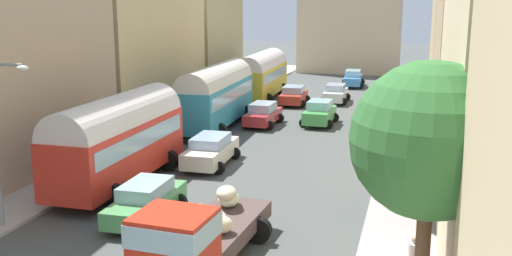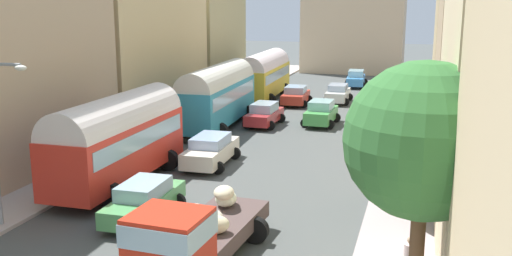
{
  "view_description": "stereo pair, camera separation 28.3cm",
  "coord_description": "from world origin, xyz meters",
  "views": [
    {
      "loc": [
        7.52,
        -7.6,
        8.05
      ],
      "look_at": [
        0.0,
        19.35,
        1.83
      ],
      "focal_mm": 40.66,
      "sensor_mm": 36.0,
      "label": 1
    },
    {
      "loc": [
        7.79,
        -7.52,
        8.05
      ],
      "look_at": [
        0.0,
        19.35,
        1.83
      ],
      "focal_mm": 40.66,
      "sensor_mm": 36.0,
      "label": 2
    }
  ],
  "objects": [
    {
      "name": "ground_plane",
      "position": [
        0.0,
        27.0,
        0.0
      ],
      "size": [
        154.0,
        154.0,
        0.0
      ],
      "primitive_type": "plane",
      "color": "#494D4C"
    },
    {
      "name": "sidewalk_left",
      "position": [
        -7.25,
        27.0,
        0.07
      ],
      "size": [
        2.5,
        70.0,
        0.14
      ],
      "primitive_type": "cube",
      "color": "#ACA29D",
      "rests_on": "ground"
    },
    {
      "name": "sidewalk_right",
      "position": [
        7.25,
        27.0,
        0.07
      ],
      "size": [
        2.5,
        70.0,
        0.14
      ],
      "primitive_type": "cube",
      "color": "#A59494",
      "rests_on": "ground"
    },
    {
      "name": "building_left_2",
      "position": [
        -11.38,
        28.22,
        5.65
      ],
      "size": [
        6.34,
        13.47,
        11.27
      ],
      "color": "#DBBF87",
      "rests_on": "ground"
    },
    {
      "name": "building_left_3",
      "position": [
        -11.05,
        40.43,
        4.68
      ],
      "size": [
        5.6,
        9.58,
        9.31
      ],
      "color": "tan",
      "rests_on": "ground"
    },
    {
      "name": "building_right_2",
      "position": [
        11.06,
        26.44,
        5.48
      ],
      "size": [
        5.64,
        12.44,
        10.89
      ],
      "color": "tan",
      "rests_on": "ground"
    },
    {
      "name": "building_right_3",
      "position": [
        10.55,
        39.8,
        6.75
      ],
      "size": [
        4.51,
        13.31,
        13.46
      ],
      "color": "tan",
      "rests_on": "ground"
    },
    {
      "name": "distant_church",
      "position": [
        0.0,
        58.76,
        6.43
      ],
      "size": [
        11.05,
        7.18,
        18.01
      ],
      "color": "beige",
      "rests_on": "ground"
    },
    {
      "name": "parked_bus_0",
      "position": [
        -4.85,
        14.38,
        2.22
      ],
      "size": [
        3.3,
        8.6,
        4.02
      ],
      "color": "red",
      "rests_on": "ground"
    },
    {
      "name": "parked_bus_1",
      "position": [
        -4.63,
        26.54,
        2.25
      ],
      "size": [
        3.38,
        9.57,
        4.04
      ],
      "color": "teal",
      "rests_on": "ground"
    },
    {
      "name": "parked_bus_2",
      "position": [
        -4.66,
        37.78,
        2.15
      ],
      "size": [
        3.35,
        9.18,
        3.89
      ],
      "color": "gold",
      "rests_on": "ground"
    },
    {
      "name": "cargo_truck_0",
      "position": [
        1.5,
        7.34,
        1.25
      ],
      "size": [
        3.15,
        6.7,
        2.43
      ],
      "color": "red",
      "rests_on": "ground"
    },
    {
      "name": "car_0",
      "position": [
        1.54,
        29.34,
        0.8
      ],
      "size": [
        2.26,
        3.75,
        1.61
      ],
      "color": "#459B49",
      "rests_on": "ground"
    },
    {
      "name": "car_1",
      "position": [
        1.37,
        37.96,
        0.75
      ],
      "size": [
        2.15,
        3.85,
        1.48
      ],
      "color": "silver",
      "rests_on": "ground"
    },
    {
      "name": "car_2",
      "position": [
        1.74,
        47.1,
        0.78
      ],
      "size": [
        2.28,
        4.23,
        1.56
      ],
      "color": "#3D87D0",
      "rests_on": "ground"
    },
    {
      "name": "car_3",
      "position": [
        -1.92,
        11.0,
        0.73
      ],
      "size": [
        2.24,
        4.26,
        1.45
      ],
      "color": "#539C58",
      "rests_on": "ground"
    },
    {
      "name": "car_4",
      "position": [
        -2.07,
        18.45,
        0.77
      ],
      "size": [
        2.36,
        4.44,
        1.51
      ],
      "color": "beige",
      "rests_on": "ground"
    },
    {
      "name": "car_5",
      "position": [
        -1.97,
        28.08,
        0.75
      ],
      "size": [
        2.25,
        3.97,
        1.5
      ],
      "color": "#B22C2E",
      "rests_on": "ground"
    },
    {
      "name": "car_6",
      "position": [
        -1.64,
        36.07,
        0.75
      ],
      "size": [
        2.39,
        3.84,
        1.48
      ],
      "color": "#BA3324",
      "rests_on": "ground"
    },
    {
      "name": "roadside_tree_0",
      "position": [
        7.9,
        5.93,
        4.85
      ],
      "size": [
        3.72,
        3.72,
        6.74
      ],
      "color": "brown",
      "rests_on": "ground"
    },
    {
      "name": "roadside_tree_1",
      "position": [
        7.9,
        13.96,
        4.01
      ],
      "size": [
        3.54,
        3.54,
        5.8
      ],
      "color": "brown",
      "rests_on": "ground"
    }
  ]
}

